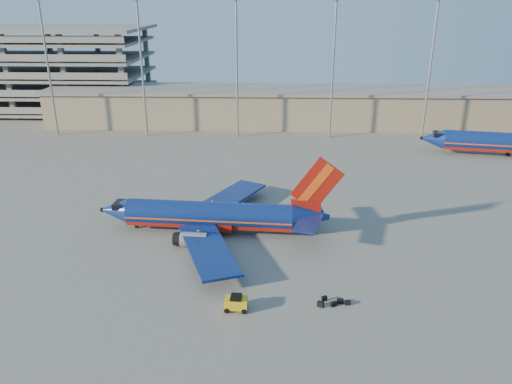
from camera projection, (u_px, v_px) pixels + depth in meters
ground at (252, 227)px, 66.47m from camera, size 220.00×220.00×0.00m
terminal_building at (304, 106)px, 118.57m from camera, size 122.00×16.00×8.50m
parking_garage at (31, 65)px, 133.02m from camera, size 62.00×32.00×21.40m
light_mast_row at (285, 54)px, 102.73m from camera, size 101.60×1.60×28.65m
aircraft_main at (215, 216)px, 64.30m from camera, size 31.45×30.19×10.65m
baggage_tug at (236, 303)px, 48.49m from camera, size 2.29×1.45×1.61m
luggage_pile at (334, 302)px, 49.58m from camera, size 3.40×1.58×0.54m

